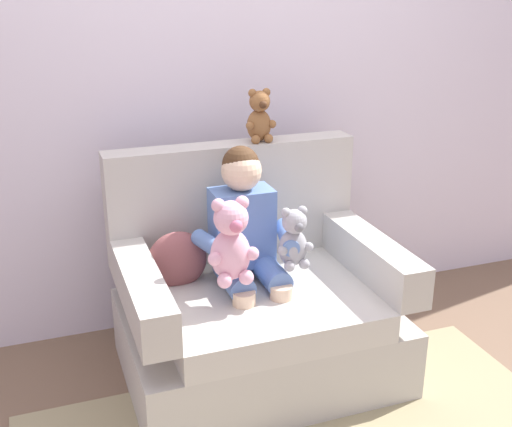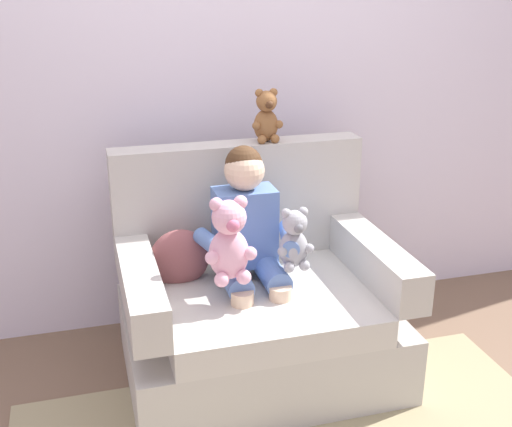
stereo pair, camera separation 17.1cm
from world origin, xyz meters
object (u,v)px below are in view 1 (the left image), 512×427
Objects in this scene: plush_pink at (231,243)px; seated_child at (247,236)px; plush_grey at (294,239)px; throw_pillow at (177,260)px; armchair at (255,307)px; plush_brown_on_backrest at (259,117)px.

seated_child is at bearing 52.57° from plush_pink.
plush_pink reaches higher than plush_grey.
throw_pillow is (-0.28, 0.09, -0.11)m from seated_child.
plush_pink is at bearing -179.70° from plush_grey.
armchair is 0.40m from throw_pillow.
plush_brown_on_backrest is (0.16, 0.29, 0.43)m from seated_child.
seated_child is at bearing -18.60° from throw_pillow.
plush_brown_on_backrest reaches higher than seated_child.
plush_grey is 0.60m from plush_brown_on_backrest.
armchair reaches higher than plush_grey.
plush_brown_on_backrest is (0.01, 0.43, 0.42)m from plush_grey.
plush_grey is at bearing -28.77° from throw_pillow.
plush_brown_on_backrest reaches higher than throw_pillow.
armchair reaches higher than throw_pillow.
plush_grey is at bearing -91.59° from plush_brown_on_backrest.
armchair is at bearing -19.50° from throw_pillow.
seated_child is at bearing -119.69° from plush_brown_on_backrest.
armchair is 4.40× the size of throw_pillow.
plush_brown_on_backrest is 0.92× the size of throw_pillow.
armchair is 0.84m from plush_brown_on_backrest.
plush_brown_on_backrest is at bearing 56.19° from plush_pink.
armchair is at bearing -113.82° from plush_brown_on_backrest.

